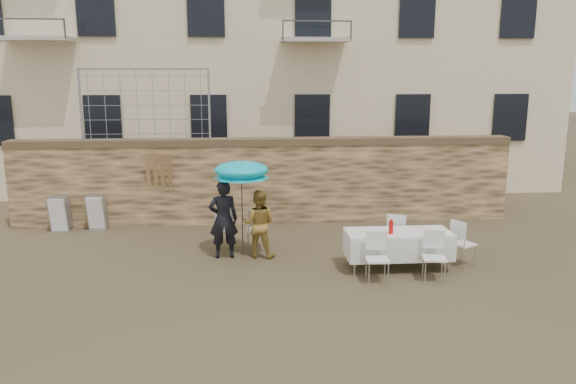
{
  "coord_description": "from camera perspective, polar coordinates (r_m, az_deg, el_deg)",
  "views": [
    {
      "loc": [
        -0.51,
        -9.54,
        3.92
      ],
      "look_at": [
        0.4,
        2.2,
        1.4
      ],
      "focal_mm": 35.0,
      "sensor_mm": 36.0,
      "label": 1
    }
  ],
  "objects": [
    {
      "name": "couple_chair_right",
      "position": [
        12.67,
        -3.27,
        -3.7
      ],
      "size": [
        0.5,
        0.5,
        0.96
      ],
      "primitive_type": null,
      "rotation": [
        0.0,
        0.0,
        3.18
      ],
      "color": "white",
      "rests_on": "ground"
    },
    {
      "name": "table_chair_back",
      "position": [
        12.42,
        11.03,
        -4.23
      ],
      "size": [
        0.64,
        0.64,
        0.96
      ],
      "primitive_type": null,
      "rotation": [
        0.0,
        0.0,
        2.71
      ],
      "color": "white",
      "rests_on": "ground"
    },
    {
      "name": "stone_wall",
      "position": [
        14.82,
        -2.38,
        1.1
      ],
      "size": [
        13.0,
        0.5,
        2.2
      ],
      "primitive_type": "cube",
      "color": "olive",
      "rests_on": "ground"
    },
    {
      "name": "wood_planks",
      "position": [
        14.77,
        -12.72,
        0.37
      ],
      "size": [
        0.7,
        0.2,
        2.0
      ],
      "primitive_type": null,
      "color": "#A37749",
      "rests_on": "ground"
    },
    {
      "name": "woman_dress",
      "position": [
        12.07,
        -2.99,
        -3.23
      ],
      "size": [
        0.83,
        0.71,
        1.47
      ],
      "primitive_type": "imported",
      "rotation": [
        0.0,
        0.0,
        2.9
      ],
      "color": "gold",
      "rests_on": "ground"
    },
    {
      "name": "table_chair_side",
      "position": [
        12.17,
        17.38,
        -4.92
      ],
      "size": [
        0.65,
        0.65,
        0.96
      ],
      "primitive_type": null,
      "rotation": [
        0.0,
        0.0,
        2.04
      ],
      "color": "white",
      "rests_on": "ground"
    },
    {
      "name": "soda_bottle",
      "position": [
        11.32,
        10.42,
        -3.57
      ],
      "size": [
        0.09,
        0.09,
        0.26
      ],
      "primitive_type": "cylinder",
      "color": "red",
      "rests_on": "banquet_table"
    },
    {
      "name": "table_chair_front_right",
      "position": [
        11.1,
        14.65,
        -6.39
      ],
      "size": [
        0.56,
        0.56,
        0.96
      ],
      "primitive_type": null,
      "rotation": [
        0.0,
        0.0,
        -0.18
      ],
      "color": "white",
      "rests_on": "ground"
    },
    {
      "name": "ground",
      "position": [
        10.33,
        -1.29,
        -10.23
      ],
      "size": [
        80.0,
        80.0,
        0.0
      ],
      "primitive_type": "plane",
      "color": "brown",
      "rests_on": "ground"
    },
    {
      "name": "umbrella",
      "position": [
        11.92,
        -4.75,
        1.94
      ],
      "size": [
        1.2,
        1.2,
        1.94
      ],
      "color": "#3F3F44",
      "rests_on": "ground"
    },
    {
      "name": "banquet_table",
      "position": [
        11.56,
        11.16,
        -4.17
      ],
      "size": [
        2.1,
        0.85,
        0.78
      ],
      "color": "silver",
      "rests_on": "ground"
    },
    {
      "name": "chain_link_fence",
      "position": [
        14.78,
        -14.28,
        8.53
      ],
      "size": [
        3.2,
        0.06,
        1.8
      ],
      "primitive_type": null,
      "color": "gray",
      "rests_on": "stone_wall"
    },
    {
      "name": "chair_stack_right",
      "position": [
        15.14,
        -18.67,
        -1.79
      ],
      "size": [
        0.46,
        0.47,
        0.92
      ],
      "primitive_type": null,
      "color": "white",
      "rests_on": "ground"
    },
    {
      "name": "man_suit",
      "position": [
        12.05,
        -6.57,
        -2.77
      ],
      "size": [
        0.65,
        0.45,
        1.7
      ],
      "primitive_type": "imported",
      "rotation": [
        0.0,
        0.0,
        3.21
      ],
      "color": "black",
      "rests_on": "ground"
    },
    {
      "name": "chair_stack_left",
      "position": [
        15.38,
        -21.92,
        -1.81
      ],
      "size": [
        0.46,
        0.55,
        0.92
      ],
      "primitive_type": null,
      "color": "white",
      "rests_on": "ground"
    },
    {
      "name": "table_chair_front_left",
      "position": [
        10.79,
        9.08,
        -6.66
      ],
      "size": [
        0.51,
        0.51,
        0.96
      ],
      "primitive_type": null,
      "rotation": [
        0.0,
        0.0,
        -0.05
      ],
      "color": "white",
      "rests_on": "ground"
    },
    {
      "name": "couple_chair_left",
      "position": [
        12.67,
        -6.44,
        -3.75
      ],
      "size": [
        0.5,
        0.5,
        0.96
      ],
      "primitive_type": null,
      "rotation": [
        0.0,
        0.0,
        3.09
      ],
      "color": "white",
      "rests_on": "ground"
    }
  ]
}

